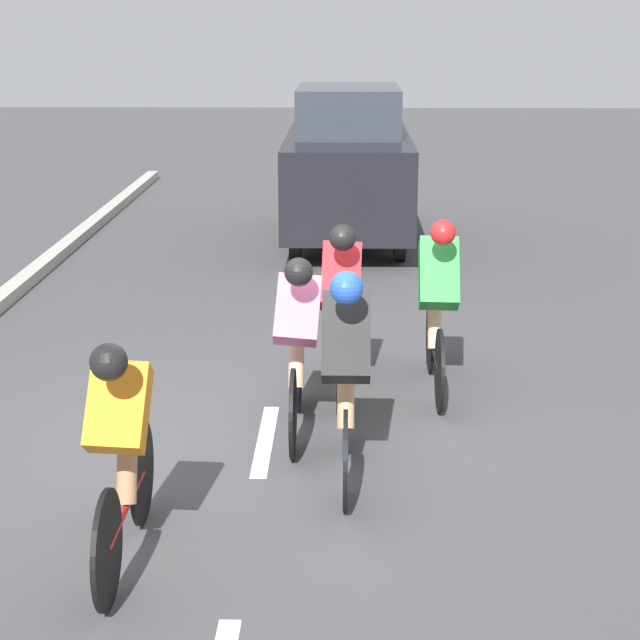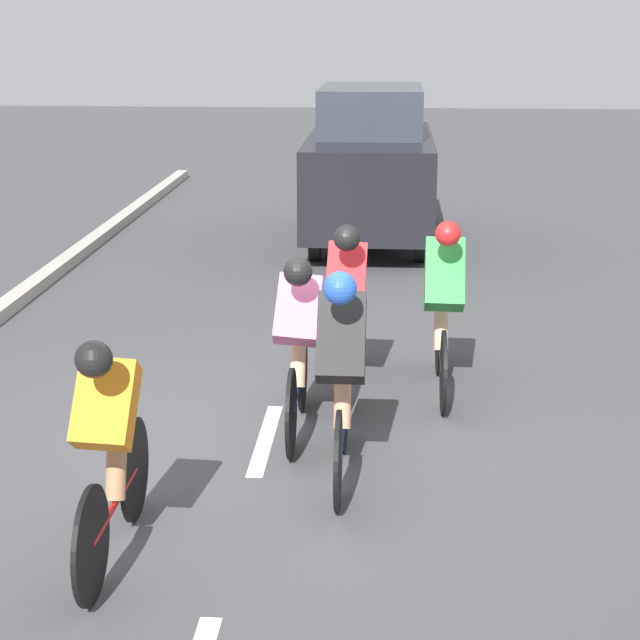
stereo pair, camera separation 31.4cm
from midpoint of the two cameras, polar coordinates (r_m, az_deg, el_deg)
name	(u,v)px [view 1 (the left image)]	position (r m, az deg, el deg)	size (l,w,h in m)	color
ground_plane	(264,448)	(8.01, -4.14, -6.83)	(60.00, 60.00, 0.00)	#424244
lane_stripe_mid	(265,440)	(8.15, -4.04, -6.40)	(0.12, 1.40, 0.01)	white
lane_stripe_far	(288,322)	(11.17, -2.52, -0.13)	(0.12, 1.40, 0.01)	white
cyclist_red	(340,304)	(8.87, 0.08, 0.84)	(0.35, 1.70, 1.51)	black
cyclist_pink	(297,341)	(7.99, -2.36, -1.14)	(0.36, 1.65, 1.45)	black
cyclist_orange	(121,448)	(6.22, -12.00, -6.69)	(0.34, 1.67, 1.44)	black
cyclist_green	(437,302)	(8.92, 5.28, 0.94)	(0.33, 1.69, 1.54)	black
cyclist_black	(346,370)	(7.16, 0.14, -2.67)	(0.32, 1.64, 1.54)	black
support_car	(348,166)	(15.02, 0.90, 8.23)	(1.70, 3.88, 2.15)	black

